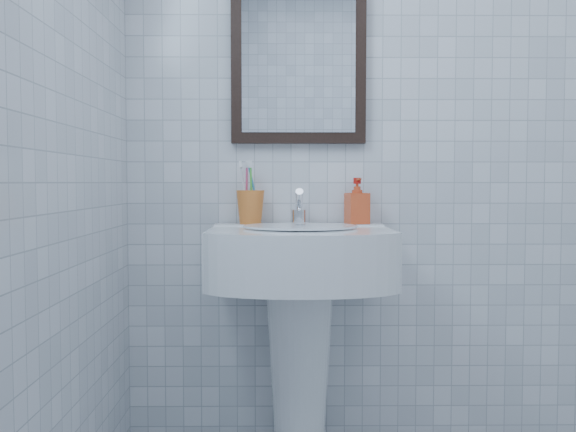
{
  "coord_description": "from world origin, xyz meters",
  "views": [
    {
      "loc": [
        -0.52,
        -1.22,
        1.09
      ],
      "look_at": [
        -0.5,
        0.86,
        0.99
      ],
      "focal_mm": 40.0,
      "sensor_mm": 36.0,
      "label": 1
    }
  ],
  "objects": [
    {
      "name": "wall_back",
      "position": [
        0.0,
        1.2,
        1.25
      ],
      "size": [
        2.2,
        0.02,
        2.5
      ],
      "primitive_type": "cube",
      "color": "white",
      "rests_on": "ground"
    },
    {
      "name": "washbasin",
      "position": [
        -0.45,
        0.99,
        0.64
      ],
      "size": [
        0.62,
        0.45,
        0.95
      ],
      "color": "white",
      "rests_on": "ground"
    },
    {
      "name": "faucet",
      "position": [
        -0.45,
        1.1,
        0.99
      ],
      "size": [
        0.05,
        0.12,
        0.13
      ],
      "color": "silver",
      "rests_on": "washbasin"
    },
    {
      "name": "toothbrush_cup",
      "position": [
        -0.63,
        1.13,
        1.0
      ],
      "size": [
        0.12,
        0.12,
        0.12
      ],
      "primitive_type": null,
      "rotation": [
        0.0,
        0.0,
        0.15
      ],
      "color": "orange",
      "rests_on": "washbasin"
    },
    {
      "name": "soap_dispenser",
      "position": [
        -0.24,
        1.12,
        1.03
      ],
      "size": [
        0.09,
        0.09,
        0.17
      ],
      "primitive_type": "imported",
      "rotation": [
        0.0,
        0.0,
        0.24
      ],
      "color": "red",
      "rests_on": "washbasin"
    },
    {
      "name": "wall_mirror",
      "position": [
        -0.45,
        1.18,
        1.55
      ],
      "size": [
        0.5,
        0.04,
        0.62
      ],
      "color": "black",
      "rests_on": "wall_back"
    }
  ]
}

